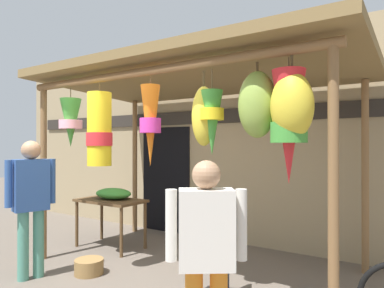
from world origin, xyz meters
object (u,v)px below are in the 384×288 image
Objects in this scene: flower_heap_on_table at (114,194)px; vendor_in_orange at (31,197)px; display_table at (111,206)px; shopper_by_bananas at (206,249)px; wicker_basket_by_table at (89,267)px; folding_chair at (217,254)px.

flower_heap_on_table is 0.38× the size of vendor_in_orange.
shopper_by_bananas is at bearing -32.20° from display_table.
shopper_by_bananas is (2.76, -0.35, -0.11)m from vendor_in_orange.
wicker_basket_by_table is at bearing -58.63° from flower_heap_on_table.
display_table is 1.31m from wicker_basket_by_table.
folding_chair is 1.26m from shopper_by_bananas.
folding_chair is 1.81m from wicker_basket_by_table.
shopper_by_bananas is (2.27, -0.85, 0.81)m from wicker_basket_by_table.
flower_heap_on_table reaches higher than wicker_basket_by_table.
display_table reaches higher than wicker_basket_by_table.
flower_heap_on_table is 0.78× the size of folding_chair.
wicker_basket_by_table is at bearing 45.66° from vendor_in_orange.
vendor_in_orange is (0.16, -1.48, 0.34)m from display_table.
folding_chair is at bearing 7.26° from wicker_basket_by_table.
folding_chair is 0.54× the size of shopper_by_bananas.
folding_chair is 0.49× the size of vendor_in_orange.
display_table is 2.52m from folding_chair.
vendor_in_orange is at bearing 172.66° from shopper_by_bananas.
display_table is at bearing 96.03° from vendor_in_orange.
flower_heap_on_table reaches higher than display_table.
flower_heap_on_table is 3.47m from shopper_by_bananas.
folding_chair reaches higher than wicker_basket_by_table.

